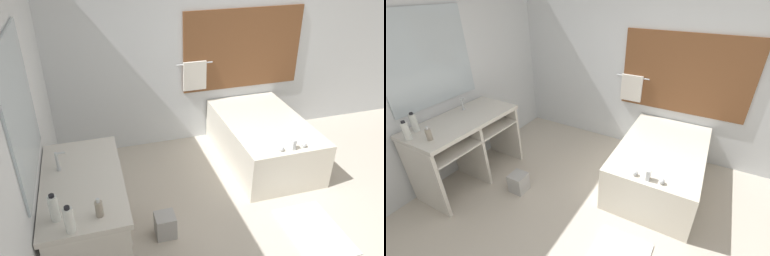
% 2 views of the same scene
% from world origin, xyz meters
% --- Properties ---
extents(ground_plane, '(16.00, 16.00, 0.00)m').
position_xyz_m(ground_plane, '(0.00, 0.00, 0.00)').
color(ground_plane, beige).
rests_on(ground_plane, ground).
extents(wall_back_with_blinds, '(7.40, 0.13, 2.70)m').
position_xyz_m(wall_back_with_blinds, '(0.01, 2.23, 1.35)').
color(wall_back_with_blinds, silver).
rests_on(wall_back_with_blinds, ground_plane).
extents(wall_left_with_mirror, '(0.08, 7.40, 2.70)m').
position_xyz_m(wall_left_with_mirror, '(-2.23, 0.01, 1.36)').
color(wall_left_with_mirror, silver).
rests_on(wall_left_with_mirror, ground_plane).
extents(vanity_counter, '(0.68, 1.31, 0.91)m').
position_xyz_m(vanity_counter, '(-1.85, 0.31, 0.66)').
color(vanity_counter, silver).
rests_on(vanity_counter, ground_plane).
extents(sink_faucet, '(0.09, 0.04, 0.18)m').
position_xyz_m(sink_faucet, '(-2.03, 0.49, 1.00)').
color(sink_faucet, silver).
rests_on(sink_faucet, vanity_counter).
extents(bathtub, '(1.02, 1.61, 0.70)m').
position_xyz_m(bathtub, '(0.40, 1.38, 0.32)').
color(bathtub, silver).
rests_on(bathtub, ground_plane).
extents(water_bottle_1, '(0.07, 0.07, 0.22)m').
position_xyz_m(water_bottle_1, '(-1.94, -0.30, 1.02)').
color(water_bottle_1, silver).
rests_on(water_bottle_1, vanity_counter).
extents(water_bottle_2, '(0.07, 0.07, 0.23)m').
position_xyz_m(water_bottle_2, '(-2.04, -0.15, 1.02)').
color(water_bottle_2, silver).
rests_on(water_bottle_2, vanity_counter).
extents(soap_dispenser, '(0.06, 0.06, 0.16)m').
position_xyz_m(soap_dispenser, '(-1.74, -0.20, 0.98)').
color(soap_dispenser, gray).
rests_on(soap_dispenser, vanity_counter).
extents(waste_bin, '(0.20, 0.20, 0.25)m').
position_xyz_m(waste_bin, '(-1.14, 0.38, 0.12)').
color(waste_bin, '#B2B2B2').
rests_on(waste_bin, ground_plane).
extents(bath_mat, '(0.55, 0.81, 0.02)m').
position_xyz_m(bath_mat, '(0.35, -0.02, 0.01)').
color(bath_mat, white).
rests_on(bath_mat, ground_plane).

